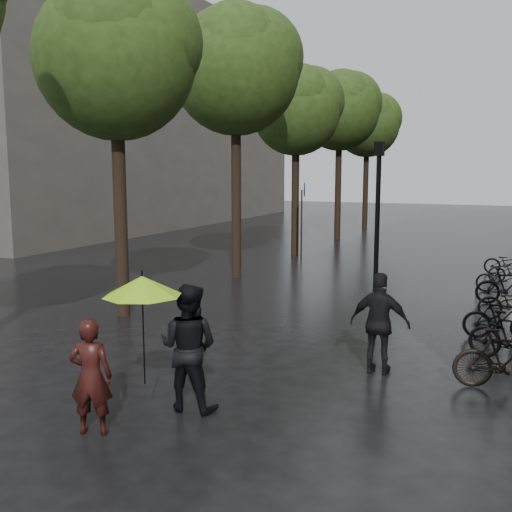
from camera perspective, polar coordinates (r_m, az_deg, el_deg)
The scene contains 10 objects.
ground at distance 7.78m, azimuth -19.36°, elevation -19.77°, with size 120.00×120.00×0.00m, color black.
bg_building at distance 42.60m, azimuth -15.36°, elevation 12.54°, with size 16.00×30.00×14.00m, color #47423D.
street_trees at distance 22.78m, azimuth 1.18°, elevation 15.16°, with size 4.33×34.03×8.91m.
person_burgundy at distance 8.58m, azimuth -15.45°, elevation -11.00°, with size 0.59×0.39×1.62m, color black.
person_black at distance 9.11m, azimuth -6.45°, elevation -8.60°, with size 0.93×0.73×1.92m, color black.
lime_umbrella at distance 8.51m, azimuth -10.79°, elevation -2.83°, with size 1.12×1.12×1.65m.
pedestrian_walking at distance 10.84m, azimuth 11.72°, elevation -6.29°, with size 1.06×0.44×1.81m, color black.
parked_bicycles at distance 16.46m, azimuth 22.99°, elevation -3.40°, with size 2.04×12.40×1.01m.
lamp_post at distance 15.34m, azimuth 11.51°, elevation 4.35°, with size 0.22×0.22×4.28m.
cycle_sign at distance 24.17m, azimuth 4.48°, elevation 4.51°, with size 0.16×0.56×3.07m.
Camera 1 is at (4.86, -4.90, 3.59)m, focal length 42.00 mm.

